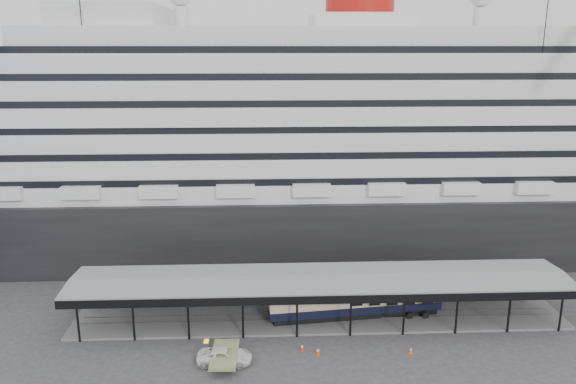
% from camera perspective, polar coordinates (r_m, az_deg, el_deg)
% --- Properties ---
extents(ground, '(200.00, 200.00, 0.00)m').
position_cam_1_polar(ground, '(61.96, 3.72, -14.81)').
color(ground, '#343436').
rests_on(ground, ground).
extents(cruise_ship, '(130.00, 30.00, 43.90)m').
position_cam_1_polar(cruise_ship, '(86.69, 1.69, 6.62)').
color(cruise_ship, black).
rests_on(cruise_ship, ground).
extents(platform_canopy, '(56.00, 9.18, 5.30)m').
position_cam_1_polar(platform_canopy, '(65.28, 3.28, -10.85)').
color(platform_canopy, slate).
rests_on(platform_canopy, ground).
extents(port_truck, '(5.47, 2.65, 1.50)m').
position_cam_1_polar(port_truck, '(57.99, -6.45, -16.24)').
color(port_truck, white).
rests_on(port_truck, ground).
extents(pullman_carriage, '(20.13, 4.82, 19.61)m').
position_cam_1_polar(pullman_carriage, '(65.77, 6.85, -10.69)').
color(pullman_carriage, black).
rests_on(pullman_carriage, ground).
extents(traffic_cone_left, '(0.54, 0.54, 0.80)m').
position_cam_1_polar(traffic_cone_left, '(59.81, 1.44, -15.50)').
color(traffic_cone_left, red).
rests_on(traffic_cone_left, ground).
extents(traffic_cone_mid, '(0.54, 0.54, 0.84)m').
position_cam_1_polar(traffic_cone_mid, '(59.17, 3.06, -15.86)').
color(traffic_cone_mid, '#D9470C').
rests_on(traffic_cone_mid, ground).
extents(traffic_cone_right, '(0.41, 0.41, 0.74)m').
position_cam_1_polar(traffic_cone_right, '(60.69, 12.36, -15.42)').
color(traffic_cone_right, '#FA620D').
rests_on(traffic_cone_right, ground).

